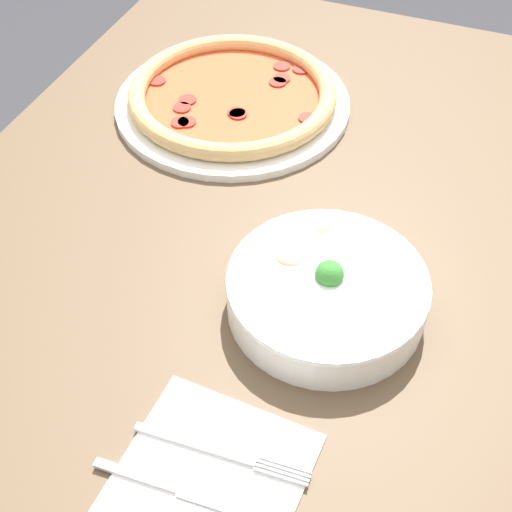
{
  "coord_description": "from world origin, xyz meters",
  "views": [
    {
      "loc": [
        0.66,
        0.22,
        1.36
      ],
      "look_at": [
        0.13,
        0.02,
        0.75
      ],
      "focal_mm": 50.0,
      "sensor_mm": 36.0,
      "label": 1
    }
  ],
  "objects_px": {
    "pizza": "(233,97)",
    "knife": "(191,493)",
    "bowl": "(326,290)",
    "fork": "(219,452)"
  },
  "relations": [
    {
      "from": "fork",
      "to": "knife",
      "type": "relative_size",
      "value": 0.83
    },
    {
      "from": "pizza",
      "to": "fork",
      "type": "xyz_separation_m",
      "value": [
        0.53,
        0.21,
        -0.01
      ]
    },
    {
      "from": "bowl",
      "to": "pizza",
      "type": "bearing_deg",
      "value": -142.38
    },
    {
      "from": "fork",
      "to": "knife",
      "type": "distance_m",
      "value": 0.05
    },
    {
      "from": "bowl",
      "to": "fork",
      "type": "distance_m",
      "value": 0.22
    },
    {
      "from": "pizza",
      "to": "knife",
      "type": "bearing_deg",
      "value": 19.13
    },
    {
      "from": "pizza",
      "to": "bowl",
      "type": "height_order",
      "value": "bowl"
    },
    {
      "from": "bowl",
      "to": "fork",
      "type": "bearing_deg",
      "value": -10.49
    },
    {
      "from": "fork",
      "to": "knife",
      "type": "xyz_separation_m",
      "value": [
        0.05,
        -0.01,
        -0.0
      ]
    },
    {
      "from": "bowl",
      "to": "fork",
      "type": "xyz_separation_m",
      "value": [
        0.21,
        -0.04,
        -0.02
      ]
    }
  ]
}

